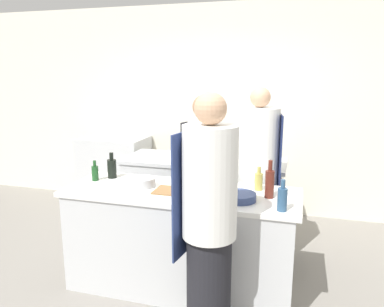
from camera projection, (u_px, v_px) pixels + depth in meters
ground_plane at (181, 286)px, 3.41m from camera, size 16.00×16.00×0.00m
wall_back at (228, 110)px, 5.11m from camera, size 8.00×0.06×2.80m
prep_counter at (181, 239)px, 3.32m from camera, size 2.02×0.73×0.91m
pass_counter at (203, 196)px, 4.46m from camera, size 1.89×0.73×0.91m
oven_range at (115, 172)px, 5.39m from camera, size 0.91×0.62×1.00m
chef_at_prep_near at (209, 225)px, 2.52m from camera, size 0.40×0.39×1.79m
chef_at_stove at (258, 179)px, 3.66m from camera, size 0.42×0.40×1.77m
chef_at_pass_far at (203, 179)px, 3.72m from camera, size 0.37×0.36×1.70m
bottle_olive_oil at (112, 168)px, 3.58m from camera, size 0.09×0.09×0.25m
bottle_vinegar at (95, 173)px, 3.49m from camera, size 0.06×0.06×0.19m
bottle_wine at (270, 183)px, 3.00m from camera, size 0.07×0.07×0.31m
bottle_cooking_oil at (259, 181)px, 3.21m from camera, size 0.07×0.07×0.20m
bottle_sauce at (282, 199)px, 2.72m from camera, size 0.07×0.07×0.24m
bottle_water at (193, 173)px, 3.40m from camera, size 0.08×0.08×0.24m
bowl_mixing_large at (143, 182)px, 3.31m from camera, size 0.23×0.23×0.08m
bowl_prep_small at (239, 197)px, 2.96m from camera, size 0.27×0.27×0.06m
cutting_board at (178, 191)px, 3.17m from camera, size 0.39×0.25×0.01m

